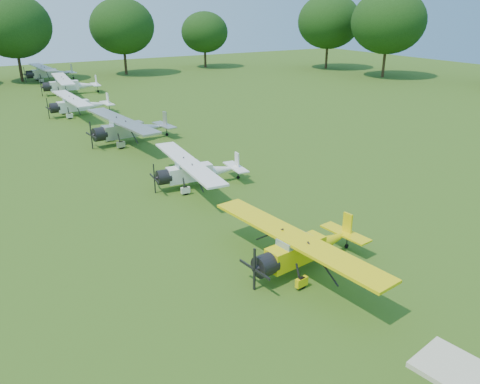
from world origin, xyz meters
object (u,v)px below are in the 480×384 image
object	(u,v)px
aircraft_2	(303,246)
aircraft_3	(196,170)
aircraft_6	(69,84)
aircraft_4	(129,127)
aircraft_7	(48,72)
aircraft_5	(78,104)

from	to	relation	value
aircraft_2	aircraft_3	size ratio (longest dim) A/B	1.00
aircraft_2	aircraft_6	world-z (taller)	aircraft_6
aircraft_6	aircraft_4	bearing A→B (deg)	-86.95
aircraft_4	aircraft_6	size ratio (longest dim) A/B	0.98
aircraft_4	aircraft_3	bearing A→B (deg)	-94.62
aircraft_7	aircraft_5	bearing A→B (deg)	-97.92
aircraft_6	aircraft_5	bearing A→B (deg)	-93.47
aircraft_5	aircraft_7	distance (m)	27.74
aircraft_4	aircraft_5	world-z (taller)	aircraft_4
aircraft_5	aircraft_6	world-z (taller)	aircraft_6
aircraft_2	aircraft_3	bearing A→B (deg)	80.75
aircraft_3	aircraft_7	size ratio (longest dim) A/B	0.81
aircraft_4	aircraft_6	bearing A→B (deg)	82.17
aircraft_2	aircraft_6	size ratio (longest dim) A/B	0.82
aircraft_2	aircraft_5	world-z (taller)	aircraft_5
aircraft_4	aircraft_5	xyz separation A→B (m)	(-1.23, 13.23, -0.09)
aircraft_2	aircraft_5	size ratio (longest dim) A/B	0.91
aircraft_5	aircraft_3	bearing A→B (deg)	-89.04
aircraft_4	aircraft_7	bearing A→B (deg)	82.84
aircraft_2	aircraft_4	xyz separation A→B (m)	(0.05, 24.10, 0.21)
aircraft_3	aircraft_5	bearing A→B (deg)	98.06
aircraft_5	aircraft_6	xyz separation A→B (m)	(1.92, 13.69, 0.12)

